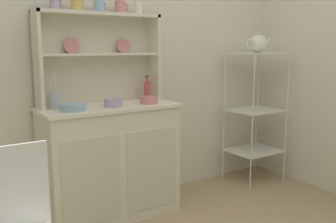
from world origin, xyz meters
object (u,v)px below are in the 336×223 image
hutch_cabinet (111,160)px  utensil_jar (54,100)px  bowl_mixing_large (73,107)px  wire_chair (20,223)px  cup_lilac_0 (55,4)px  hutch_shelf_unit (98,51)px  bakers_rack (256,104)px  porcelain_teapot (258,44)px  jam_bottle (147,90)px

hutch_cabinet → utensil_jar: 0.61m
utensil_jar → bowl_mixing_large: bearing=-62.5°
wire_chair → cup_lilac_0: 1.52m
utensil_jar → hutch_shelf_unit: bearing=13.0°
hutch_cabinet → bakers_rack: bakers_rack is taller
cup_lilac_0 → porcelain_teapot: size_ratio=0.33×
bakers_rack → utensil_jar: size_ratio=4.93×
hutch_cabinet → hutch_shelf_unit: 0.82m
hutch_cabinet → bakers_rack: bearing=-2.0°
hutch_cabinet → wire_chair: same height
jam_bottle → utensil_jar: utensil_jar is taller
cup_lilac_0 → jam_bottle: bearing=-3.0°
hutch_shelf_unit → utensil_jar: size_ratio=3.80×
wire_chair → porcelain_teapot: size_ratio=3.39×
bakers_rack → hutch_shelf_unit: bearing=171.7°
hutch_shelf_unit → wire_chair: size_ratio=1.11×
bakers_rack → porcelain_teapot: bearing=180.0°
cup_lilac_0 → utensil_jar: 0.65m
hutch_cabinet → hutch_shelf_unit: size_ratio=1.07×
porcelain_teapot → hutch_shelf_unit: bearing=171.7°
cup_lilac_0 → porcelain_teapot: cup_lilac_0 is taller
jam_bottle → hutch_shelf_unit: bearing=168.4°
hutch_shelf_unit → hutch_cabinet: bearing=-90.0°
hutch_cabinet → bowl_mixing_large: (-0.29, -0.07, 0.44)m
cup_lilac_0 → jam_bottle: cup_lilac_0 is taller
wire_chair → utensil_jar: bearing=78.1°
wire_chair → porcelain_teapot: bearing=33.5°
jam_bottle → wire_chair: bearing=-141.7°
utensil_jar → porcelain_teapot: size_ratio=0.99×
porcelain_teapot → bakers_rack: bearing=-0.0°
hutch_cabinet → porcelain_teapot: bearing=-2.0°
utensil_jar → jam_bottle: bearing=0.7°
utensil_jar → bakers_rack: bearing=-4.0°
hutch_cabinet → cup_lilac_0: cup_lilac_0 is taller
bowl_mixing_large → utensil_jar: 0.17m
wire_chair → utensil_jar: 1.11m
wire_chair → porcelain_teapot: (2.29, 0.81, 0.78)m
bowl_mixing_large → porcelain_teapot: porcelain_teapot is taller
hutch_shelf_unit → jam_bottle: 0.49m
bakers_rack → bowl_mixing_large: bearing=-179.2°
hutch_shelf_unit → bowl_mixing_large: bearing=-141.2°
porcelain_teapot → hutch_cabinet: bearing=178.0°
hutch_shelf_unit → bowl_mixing_large: size_ratio=5.40×
hutch_cabinet → bowl_mixing_large: size_ratio=5.80×
hutch_cabinet → porcelain_teapot: porcelain_teapot is taller
bakers_rack → cup_lilac_0: cup_lilac_0 is taller
hutch_shelf_unit → jam_bottle: (0.37, -0.08, -0.31)m
cup_lilac_0 → bowl_mixing_large: 0.71m
wire_chair → hutch_shelf_unit: bearing=65.0°
bowl_mixing_large → bakers_rack: bearing=0.8°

